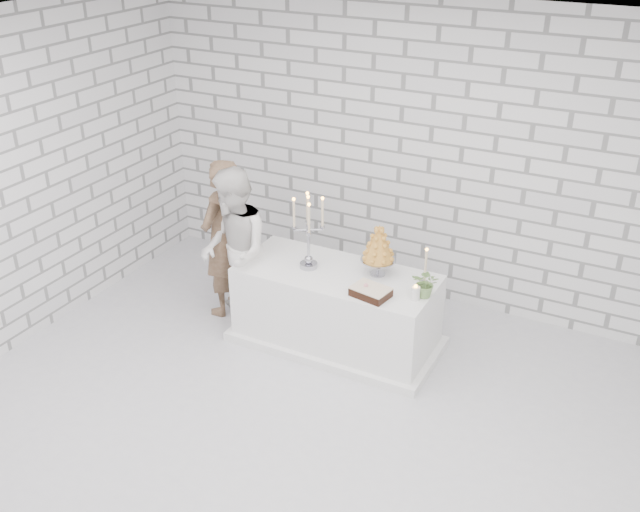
{
  "coord_description": "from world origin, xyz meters",
  "views": [
    {
      "loc": [
        2.12,
        -3.9,
        3.87
      ],
      "look_at": [
        -0.39,
        0.95,
        1.05
      ],
      "focal_mm": 40.81,
      "sensor_mm": 36.0,
      "label": 1
    }
  ],
  "objects_px": {
    "bride": "(234,251)",
    "cake_table": "(336,308)",
    "croquembouche": "(378,250)",
    "candelabra": "(308,232)",
    "groom": "(223,238)"
  },
  "relations": [
    {
      "from": "cake_table",
      "to": "croquembouche",
      "type": "height_order",
      "value": "croquembouche"
    },
    {
      "from": "bride",
      "to": "candelabra",
      "type": "relative_size",
      "value": 2.26
    },
    {
      "from": "candelabra",
      "to": "bride",
      "type": "bearing_deg",
      "value": -170.35
    },
    {
      "from": "groom",
      "to": "croquembouche",
      "type": "height_order",
      "value": "groom"
    },
    {
      "from": "bride",
      "to": "cake_table",
      "type": "bearing_deg",
      "value": 57.55
    },
    {
      "from": "groom",
      "to": "candelabra",
      "type": "xyz_separation_m",
      "value": [
        0.98,
        -0.07,
        0.31
      ]
    },
    {
      "from": "candelabra",
      "to": "croquembouche",
      "type": "height_order",
      "value": "candelabra"
    },
    {
      "from": "groom",
      "to": "bride",
      "type": "distance_m",
      "value": 0.32
    },
    {
      "from": "croquembouche",
      "to": "candelabra",
      "type": "bearing_deg",
      "value": -164.91
    },
    {
      "from": "cake_table",
      "to": "bride",
      "type": "distance_m",
      "value": 1.09
    },
    {
      "from": "croquembouche",
      "to": "groom",
      "type": "bearing_deg",
      "value": -176.61
    },
    {
      "from": "groom",
      "to": "candelabra",
      "type": "distance_m",
      "value": 1.03
    },
    {
      "from": "cake_table",
      "to": "groom",
      "type": "distance_m",
      "value": 1.32
    },
    {
      "from": "groom",
      "to": "croquembouche",
      "type": "bearing_deg",
      "value": 93.5
    },
    {
      "from": "bride",
      "to": "croquembouche",
      "type": "height_order",
      "value": "bride"
    }
  ]
}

